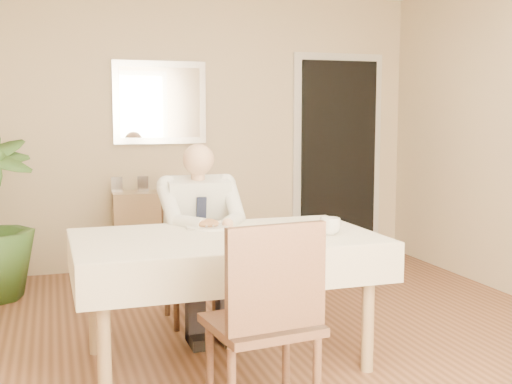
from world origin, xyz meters
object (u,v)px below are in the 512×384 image
object	(u,v)px
dining_table	(226,249)
chair_far	(194,250)
chair_near	(267,313)
coffee_mug	(330,226)
sideboard	(165,231)
seated_man	(202,228)

from	to	relation	value
dining_table	chair_far	bearing A→B (deg)	89.43
chair_near	coffee_mug	distance (m)	0.95
chair_near	sideboard	size ratio (longest dim) A/B	1.05
chair_far	coffee_mug	size ratio (longest dim) A/B	7.00
chair_near	sideboard	distance (m)	3.18
coffee_mug	seated_man	bearing A→B (deg)	126.71
seated_man	coffee_mug	size ratio (longest dim) A/B	10.01
sideboard	chair_far	bearing A→B (deg)	-89.06
chair_near	seated_man	size ratio (longest dim) A/B	0.78
dining_table	chair_near	xyz separation A→B (m)	(-0.04, -0.86, -0.12)
seated_man	sideboard	bearing A→B (deg)	88.65
seated_man	coffee_mug	xyz separation A→B (m)	(0.57, -0.77, 0.11)
dining_table	seated_man	world-z (taller)	seated_man
chair_near	seated_man	bearing A→B (deg)	81.27
dining_table	chair_far	world-z (taller)	chair_far
seated_man	chair_near	bearing A→B (deg)	-91.57
seated_man	dining_table	bearing A→B (deg)	-90.00
dining_table	coffee_mug	distance (m)	0.61
chair_far	sideboard	world-z (taller)	chair_far
seated_man	sideboard	world-z (taller)	seated_man
seated_man	sideboard	distance (m)	1.75
coffee_mug	dining_table	bearing A→B (deg)	163.17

